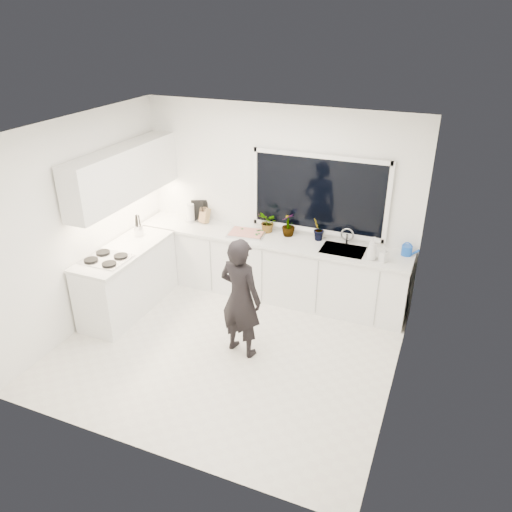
% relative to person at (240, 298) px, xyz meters
% --- Properties ---
extents(floor, '(4.00, 3.50, 0.02)m').
position_rel_person_xyz_m(floor, '(-0.18, -0.04, -0.77)').
color(floor, beige).
rests_on(floor, ground).
extents(wall_back, '(4.00, 0.02, 2.70)m').
position_rel_person_xyz_m(wall_back, '(-0.18, 1.72, 0.59)').
color(wall_back, white).
rests_on(wall_back, ground).
extents(wall_left, '(0.02, 3.50, 2.70)m').
position_rel_person_xyz_m(wall_left, '(-2.19, -0.04, 0.59)').
color(wall_left, white).
rests_on(wall_left, ground).
extents(wall_right, '(0.02, 3.50, 2.70)m').
position_rel_person_xyz_m(wall_right, '(1.83, -0.04, 0.59)').
color(wall_right, white).
rests_on(wall_right, ground).
extents(ceiling, '(4.00, 3.50, 0.02)m').
position_rel_person_xyz_m(ceiling, '(-0.18, -0.04, 1.95)').
color(ceiling, white).
rests_on(ceiling, wall_back).
extents(window, '(1.80, 0.02, 1.00)m').
position_rel_person_xyz_m(window, '(0.42, 1.69, 0.79)').
color(window, black).
rests_on(window, wall_back).
extents(base_cabinets_back, '(3.92, 0.58, 0.88)m').
position_rel_person_xyz_m(base_cabinets_back, '(-0.18, 1.41, -0.32)').
color(base_cabinets_back, white).
rests_on(base_cabinets_back, floor).
extents(base_cabinets_left, '(0.58, 1.60, 0.88)m').
position_rel_person_xyz_m(base_cabinets_left, '(-1.85, 0.31, -0.32)').
color(base_cabinets_left, white).
rests_on(base_cabinets_left, floor).
extents(countertop_back, '(3.94, 0.62, 0.04)m').
position_rel_person_xyz_m(countertop_back, '(-0.18, 1.40, 0.14)').
color(countertop_back, silver).
rests_on(countertop_back, base_cabinets_back).
extents(countertop_left, '(0.62, 1.60, 0.04)m').
position_rel_person_xyz_m(countertop_left, '(-1.85, 0.31, 0.14)').
color(countertop_left, silver).
rests_on(countertop_left, base_cabinets_left).
extents(upper_cabinets, '(0.34, 2.10, 0.70)m').
position_rel_person_xyz_m(upper_cabinets, '(-1.97, 0.66, 1.09)').
color(upper_cabinets, white).
rests_on(upper_cabinets, wall_left).
extents(sink, '(0.58, 0.42, 0.14)m').
position_rel_person_xyz_m(sink, '(0.87, 1.41, 0.11)').
color(sink, silver).
rests_on(sink, countertop_back).
extents(faucet, '(0.03, 0.03, 0.22)m').
position_rel_person_xyz_m(faucet, '(0.87, 1.61, 0.27)').
color(faucet, silver).
rests_on(faucet, countertop_back).
extents(stovetop, '(0.56, 0.48, 0.03)m').
position_rel_person_xyz_m(stovetop, '(-1.87, -0.04, 0.18)').
color(stovetop, black).
rests_on(stovetop, countertop_left).
extents(person, '(0.62, 0.47, 1.52)m').
position_rel_person_xyz_m(person, '(0.00, 0.00, 0.00)').
color(person, black).
rests_on(person, floor).
extents(pizza_tray, '(0.56, 0.44, 0.03)m').
position_rel_person_xyz_m(pizza_tray, '(-0.52, 1.38, 0.18)').
color(pizza_tray, silver).
rests_on(pizza_tray, countertop_back).
extents(pizza, '(0.51, 0.39, 0.01)m').
position_rel_person_xyz_m(pizza, '(-0.52, 1.38, 0.19)').
color(pizza, '#B11723').
rests_on(pizza, pizza_tray).
extents(watering_can, '(0.18, 0.18, 0.13)m').
position_rel_person_xyz_m(watering_can, '(1.67, 1.57, 0.23)').
color(watering_can, blue).
rests_on(watering_can, countertop_back).
extents(paper_towel_roll, '(0.12, 0.12, 0.26)m').
position_rel_person_xyz_m(paper_towel_roll, '(-1.49, 1.51, 0.29)').
color(paper_towel_roll, silver).
rests_on(paper_towel_roll, countertop_back).
extents(knife_block, '(0.15, 0.13, 0.22)m').
position_rel_person_xyz_m(knife_block, '(-1.28, 1.55, 0.27)').
color(knife_block, '#9F6A4A').
rests_on(knife_block, countertop_back).
extents(utensil_crock, '(0.15, 0.15, 0.16)m').
position_rel_person_xyz_m(utensil_crock, '(-1.91, 0.76, 0.24)').
color(utensil_crock, silver).
rests_on(utensil_crock, countertop_left).
extents(picture_frame_large, '(0.22, 0.02, 0.28)m').
position_rel_person_xyz_m(picture_frame_large, '(-1.46, 1.65, 0.30)').
color(picture_frame_large, black).
rests_on(picture_frame_large, countertop_back).
extents(picture_frame_small, '(0.24, 0.12, 0.30)m').
position_rel_person_xyz_m(picture_frame_small, '(-1.41, 1.65, 0.31)').
color(picture_frame_small, black).
rests_on(picture_frame_small, countertop_back).
extents(herb_plants, '(1.02, 0.37, 0.33)m').
position_rel_person_xyz_m(herb_plants, '(-0.03, 1.57, 0.32)').
color(herb_plants, '#26662D').
rests_on(herb_plants, countertop_back).
extents(soap_bottles, '(0.30, 0.16, 0.31)m').
position_rel_person_xyz_m(soap_bottles, '(1.31, 1.26, 0.30)').
color(soap_bottles, '#D8BF66').
rests_on(soap_bottles, countertop_back).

